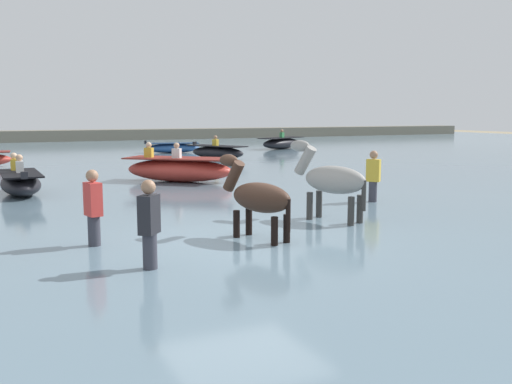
% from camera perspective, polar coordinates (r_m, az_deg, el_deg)
% --- Properties ---
extents(ground_plane, '(120.00, 120.00, 0.00)m').
position_cam_1_polar(ground_plane, '(9.88, -1.40, -6.99)').
color(ground_plane, gray).
extents(water_surface, '(90.00, 90.00, 0.39)m').
position_cam_1_polar(water_surface, '(19.28, -13.46, 0.66)').
color(water_surface, slate).
rests_on(water_surface, ground).
extents(horse_lead_dark_bay, '(0.87, 1.64, 1.81)m').
position_cam_1_polar(horse_lead_dark_bay, '(9.75, 0.21, -0.77)').
color(horse_lead_dark_bay, '#382319').
rests_on(horse_lead_dark_bay, ground).
extents(horse_trailing_grey, '(1.04, 1.78, 1.97)m').
position_cam_1_polar(horse_trailing_grey, '(11.54, 7.49, 1.00)').
color(horse_trailing_grey, gray).
rests_on(horse_trailing_grey, ground).
extents(boat_far_inshore, '(2.35, 3.17, 1.10)m').
position_cam_1_polar(boat_far_inshore, '(27.14, -3.86, 3.96)').
color(boat_far_inshore, black).
rests_on(boat_far_inshore, water_surface).
extents(boat_near_port, '(3.68, 2.77, 1.16)m').
position_cam_1_polar(boat_near_port, '(34.79, 2.55, 4.86)').
color(boat_near_port, black).
rests_on(boat_near_port, water_surface).
extents(boat_distant_west, '(3.08, 1.53, 0.68)m').
position_cam_1_polar(boat_distant_west, '(31.50, -8.30, 4.34)').
color(boat_distant_west, '#28518E').
rests_on(boat_distant_west, water_surface).
extents(boat_near_starboard, '(1.05, 2.71, 1.06)m').
position_cam_1_polar(boat_near_starboard, '(16.44, -22.28, 0.83)').
color(boat_near_starboard, black).
rests_on(boat_near_starboard, water_surface).
extents(boat_mid_channel, '(3.48, 3.27, 1.23)m').
position_cam_1_polar(boat_mid_channel, '(18.25, -7.63, 2.23)').
color(boat_mid_channel, '#BC382D').
rests_on(boat_mid_channel, water_surface).
extents(person_spectator_far, '(0.36, 0.37, 1.63)m').
position_cam_1_polar(person_spectator_far, '(8.07, -10.49, -4.17)').
color(person_spectator_far, '#383842').
rests_on(person_spectator_far, ground).
extents(person_wading_close, '(0.27, 0.36, 1.63)m').
position_cam_1_polar(person_wading_close, '(9.68, -15.78, -2.34)').
color(person_wading_close, '#383842').
rests_on(person_wading_close, ground).
extents(person_wading_mid, '(0.36, 0.37, 1.63)m').
position_cam_1_polar(person_wading_mid, '(14.24, 11.51, 0.98)').
color(person_wading_mid, '#383842').
rests_on(person_wading_mid, ground).
extents(far_shoreline, '(80.00, 2.40, 1.22)m').
position_cam_1_polar(far_shoreline, '(46.65, -20.47, 4.99)').
color(far_shoreline, '#706B5B').
rests_on(far_shoreline, ground).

